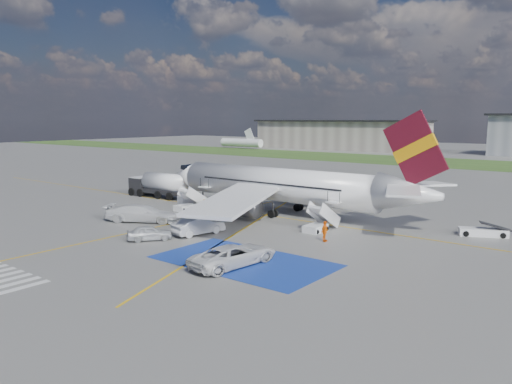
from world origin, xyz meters
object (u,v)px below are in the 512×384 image
(airliner, at_px, (286,185))
(car_silver_a, at_px, (149,233))
(belt_loader, at_px, (483,232))
(van_white_a, at_px, (234,252))
(fuel_tanker, at_px, (161,187))
(gpu_cart, at_px, (184,202))
(van_white_b, at_px, (143,211))
(car_silver_b, at_px, (198,226))

(airliner, bearing_deg, car_silver_a, -98.37)
(airliner, distance_m, belt_loader, 21.39)
(van_white_a, bearing_deg, fuel_tanker, -26.41)
(gpu_cart, height_order, van_white_b, van_white_b)
(car_silver_b, height_order, van_white_b, van_white_b)
(airliner, distance_m, car_silver_b, 13.96)
(gpu_cart, height_order, car_silver_b, car_silver_b)
(gpu_cart, distance_m, belt_loader, 34.58)
(airliner, bearing_deg, car_silver_b, -93.20)
(van_white_a, height_order, van_white_b, van_white_b)
(gpu_cart, bearing_deg, car_silver_a, -34.02)
(car_silver_b, relative_size, van_white_b, 0.84)
(van_white_a, bearing_deg, van_white_b, -13.01)
(fuel_tanker, bearing_deg, van_white_b, -51.25)
(airliner, distance_m, fuel_tanker, 21.25)
(van_white_a, bearing_deg, car_silver_b, -25.32)
(fuel_tanker, relative_size, van_white_a, 1.79)
(airliner, height_order, van_white_b, airliner)
(fuel_tanker, relative_size, belt_loader, 2.19)
(airliner, bearing_deg, van_white_a, -65.94)
(car_silver_b, bearing_deg, belt_loader, -131.09)
(fuel_tanker, height_order, belt_loader, fuel_tanker)
(belt_loader, bearing_deg, car_silver_a, -163.57)
(fuel_tanker, bearing_deg, car_silver_a, -47.18)
(gpu_cart, relative_size, belt_loader, 0.43)
(belt_loader, distance_m, car_silver_b, 27.26)
(fuel_tanker, bearing_deg, airliner, -1.93)
(belt_loader, distance_m, van_white_b, 34.56)
(fuel_tanker, distance_m, van_white_a, 35.13)
(gpu_cart, distance_m, car_silver_b, 15.52)
(car_silver_a, xyz_separation_m, van_white_b, (-7.04, 4.99, 0.53))
(gpu_cart, bearing_deg, belt_loader, 31.22)
(gpu_cart, xyz_separation_m, van_white_b, (3.21, -9.10, 0.55))
(airliner, distance_m, car_silver_a, 18.54)
(fuel_tanker, xyz_separation_m, car_silver_a, (18.48, -17.43, -0.77))
(airliner, relative_size, belt_loader, 7.77)
(car_silver_a, bearing_deg, van_white_a, -151.44)
(airliner, height_order, van_white_a, airliner)
(car_silver_a, height_order, car_silver_b, car_silver_b)
(gpu_cart, height_order, van_white_a, van_white_a)
(van_white_b, bearing_deg, belt_loader, -90.04)
(fuel_tanker, bearing_deg, belt_loader, 0.78)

